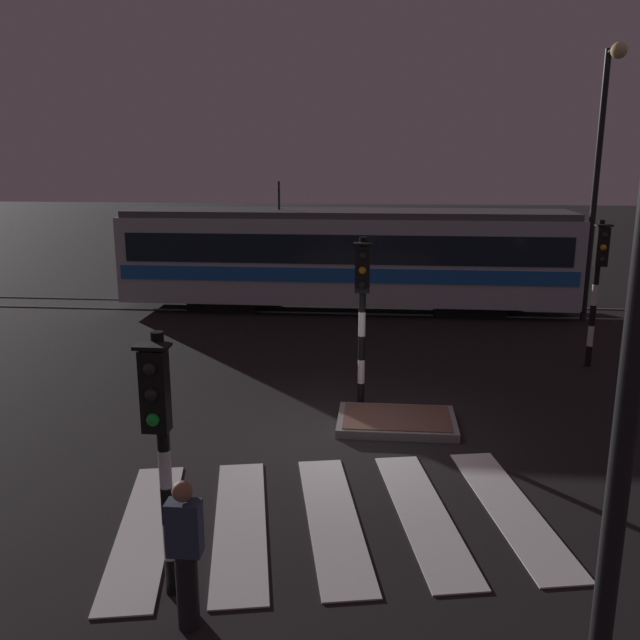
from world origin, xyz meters
TOP-DOWN VIEW (x-y plane):
  - ground_plane at (0.00, 0.00)m, footprint 120.00×120.00m
  - rail_near at (0.00, 9.87)m, footprint 80.00×0.12m
  - rail_far at (0.00, 11.30)m, footprint 80.00×0.12m
  - crosswalk_zebra at (0.00, -2.64)m, footprint 6.46×4.70m
  - traffic_island at (0.95, 0.81)m, footprint 2.21×1.45m
  - traffic_light_median_centre at (0.24, 1.69)m, footprint 0.36×0.42m
  - traffic_light_kerb_mid_left at (-1.74, -4.53)m, footprint 0.36×0.42m
  - traffic_light_corner_far_right at (5.63, 4.87)m, footprint 0.36×0.42m
  - street_lamp_trackside_right at (6.82, 9.43)m, footprint 0.44×1.21m
  - tram at (-0.57, 10.58)m, footprint 14.65×2.58m
  - pedestrian_waiting_at_kerb at (-1.39, -4.97)m, footprint 0.36×0.24m

SIDE VIEW (x-z plane):
  - ground_plane at x=0.00m, z-range 0.00..0.00m
  - crosswalk_zebra at x=0.00m, z-range 0.00..0.02m
  - rail_near at x=0.00m, z-range 0.00..0.03m
  - rail_far at x=0.00m, z-range 0.00..0.03m
  - traffic_island at x=0.95m, z-range 0.00..0.18m
  - pedestrian_waiting_at_kerb at x=-1.39m, z-range 0.02..1.73m
  - tram at x=-0.57m, z-range -0.33..3.82m
  - traffic_light_kerb_mid_left at x=-1.74m, z-range 0.50..3.65m
  - traffic_light_median_centre at x=0.24m, z-range 0.55..3.99m
  - traffic_light_corner_far_right at x=5.63m, z-range 0.56..4.08m
  - street_lamp_trackside_right at x=6.82m, z-range 0.99..8.91m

